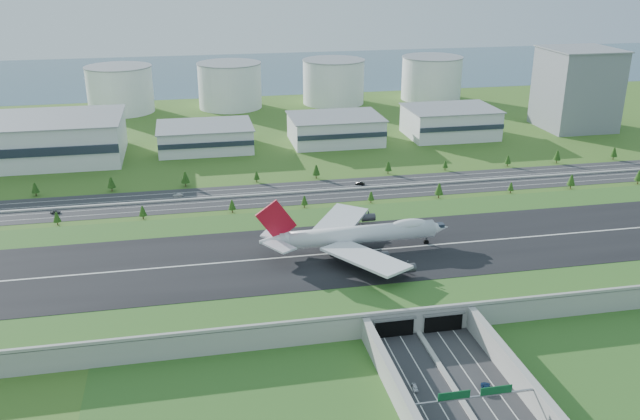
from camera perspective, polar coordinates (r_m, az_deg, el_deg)
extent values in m
plane|color=#305D1D|center=(272.55, 4.83, -4.92)|extent=(1200.00, 1200.00, 0.00)
cube|color=gray|center=(270.83, 4.85, -4.16)|extent=(520.00, 100.00, 8.00)
cube|color=#29561D|center=(269.12, 4.88, -3.37)|extent=(520.00, 100.00, 0.16)
cube|color=black|center=(269.06, 4.88, -3.35)|extent=(520.00, 58.00, 0.12)
cube|color=silver|center=(269.03, 4.88, -3.33)|extent=(520.00, 0.90, 0.02)
cube|color=gray|center=(227.02, 8.32, -8.29)|extent=(520.00, 1.20, 1.20)
cube|color=gray|center=(198.12, 18.43, -15.69)|extent=(2.40, 100.00, 8.00)
cube|color=black|center=(226.59, 6.26, -9.83)|extent=(13.00, 1.20, 6.00)
cube|color=black|center=(231.80, 10.33, -9.30)|extent=(13.00, 1.20, 6.00)
cylinder|color=gray|center=(188.53, 7.27, -16.93)|extent=(0.70, 0.70, 7.00)
cylinder|color=gray|center=(202.19, 17.92, -14.97)|extent=(0.70, 0.70, 7.00)
cube|color=gray|center=(192.38, 12.90, -15.10)|extent=(38.00, 0.50, 0.50)
cube|color=#0C4C23|center=(189.38, 11.23, -15.08)|extent=(9.00, 0.30, 2.40)
cube|color=#0C4C23|center=(193.78, 14.62, -14.47)|extent=(9.00, 0.30, 2.40)
cube|color=#28282B|center=(357.67, 0.68, 1.62)|extent=(560.00, 36.00, 0.12)
cylinder|color=#3D2819|center=(335.54, -21.23, -1.01)|extent=(0.50, 0.50, 2.32)
cone|color=black|center=(334.52, -21.30, -0.54)|extent=(3.61, 3.61, 4.64)
cylinder|color=#3D2819|center=(330.54, -14.67, -0.55)|extent=(0.50, 0.50, 2.41)
cone|color=black|center=(329.46, -14.72, -0.05)|extent=(3.74, 3.74, 4.81)
cylinder|color=#3D2819|center=(330.19, -7.40, -0.04)|extent=(0.50, 0.50, 2.40)
cone|color=black|center=(329.10, -7.42, 0.46)|extent=(3.73, 3.73, 4.80)
cylinder|color=#3D2819|center=(334.05, -1.32, 0.38)|extent=(0.50, 0.50, 2.26)
cone|color=black|center=(333.05, -1.33, 0.84)|extent=(3.51, 3.51, 4.51)
cylinder|color=#3D2819|center=(341.18, 4.31, 0.77)|extent=(0.50, 0.50, 2.22)
cone|color=black|center=(340.20, 4.32, 1.22)|extent=(3.46, 3.46, 4.44)
cylinder|color=#3D2819|center=(352.02, 9.96, 1.21)|extent=(0.50, 0.50, 2.88)
cone|color=black|center=(350.81, 10.00, 1.77)|extent=(4.47, 4.47, 5.75)
cylinder|color=#3D2819|center=(367.96, 15.74, 1.54)|extent=(0.50, 0.50, 2.12)
cone|color=black|center=(367.10, 15.78, 1.93)|extent=(3.29, 3.29, 4.23)
cylinder|color=#3D2819|center=(384.37, 20.34, 1.88)|extent=(0.50, 0.50, 2.84)
cone|color=black|center=(383.28, 20.41, 2.39)|extent=(4.42, 4.42, 5.69)
cylinder|color=#3D2819|center=(406.49, 25.19, 2.17)|extent=(0.50, 0.50, 2.80)
cone|color=black|center=(405.47, 25.27, 2.65)|extent=(4.35, 4.35, 5.59)
cylinder|color=#3D2819|center=(379.54, -22.81, 1.28)|extent=(0.50, 0.50, 2.56)
cone|color=black|center=(378.54, -22.88, 1.74)|extent=(3.99, 3.99, 5.13)
cylinder|color=#3D2819|center=(373.39, -17.12, 1.72)|extent=(0.50, 0.50, 2.75)
cone|color=black|center=(372.30, -17.18, 2.23)|extent=(4.27, 4.27, 5.49)
cylinder|color=#3D2819|center=(371.03, -11.25, 2.17)|extent=(0.50, 0.50, 3.03)
cone|color=black|center=(369.82, -11.29, 2.74)|extent=(4.72, 4.72, 6.07)
cylinder|color=#3D2819|center=(372.78, -5.35, 2.51)|extent=(0.50, 0.50, 2.19)
cone|color=black|center=(371.91, -5.37, 2.92)|extent=(3.40, 3.40, 4.37)
cylinder|color=#3D2819|center=(377.26, -0.32, 2.88)|extent=(0.50, 0.50, 2.80)
cone|color=black|center=(376.16, -0.32, 3.40)|extent=(4.35, 4.35, 5.59)
cylinder|color=#3D2819|center=(386.98, 5.75, 3.23)|extent=(0.50, 0.50, 2.62)
cone|color=black|center=(385.98, 5.77, 3.71)|extent=(4.08, 4.08, 5.24)
cylinder|color=#3D2819|center=(398.15, 10.48, 3.45)|extent=(0.50, 0.50, 2.08)
cone|color=black|center=(397.37, 10.51, 3.82)|extent=(3.24, 3.24, 4.16)
cylinder|color=#3D2819|center=(413.73, 15.50, 3.72)|extent=(0.50, 0.50, 2.40)
cone|color=black|center=(412.87, 15.54, 4.13)|extent=(3.73, 3.73, 4.79)
cylinder|color=#3D2819|center=(428.55, 19.30, 3.92)|extent=(0.50, 0.50, 2.83)
cone|color=black|center=(427.57, 19.35, 4.38)|extent=(4.40, 4.40, 5.66)
cylinder|color=#3D2819|center=(448.53, 23.46, 4.08)|extent=(0.50, 0.50, 2.72)
cone|color=black|center=(447.63, 23.52, 4.50)|extent=(4.23, 4.23, 5.44)
cube|color=silver|center=(444.55, -24.01, 5.35)|extent=(120.00, 60.00, 25.00)
cube|color=silver|center=(439.43, -9.65, 6.05)|extent=(58.00, 42.00, 15.00)
cube|color=silver|center=(449.27, 1.30, 6.80)|extent=(58.00, 42.00, 17.00)
cube|color=silver|center=(472.50, 10.89, 7.27)|extent=(58.00, 42.00, 19.00)
cube|color=gray|center=(515.98, 20.80, 9.48)|extent=(46.00, 46.00, 55.00)
cylinder|color=white|center=(556.52, -16.48, 9.69)|extent=(50.00, 50.00, 35.00)
cylinder|color=white|center=(555.41, -7.60, 10.34)|extent=(50.00, 50.00, 35.00)
cylinder|color=white|center=(567.19, 1.14, 10.73)|extent=(50.00, 50.00, 35.00)
cylinder|color=white|center=(591.08, 9.37, 10.88)|extent=(50.00, 50.00, 35.00)
cube|color=#355366|center=(728.15, -5.73, 11.54)|extent=(1200.00, 260.00, 0.06)
cylinder|color=silver|center=(265.73, 3.20, -2.09)|extent=(62.26, 8.20, 7.10)
cone|color=silver|center=(275.96, 9.89, -1.49)|extent=(9.00, 7.26, 7.10)
cone|color=silver|center=(259.23, -3.91, -2.62)|extent=(11.22, 7.30, 7.10)
ellipsoid|color=silver|center=(270.83, 7.53, -1.21)|extent=(15.24, 5.80, 4.37)
cube|color=silver|center=(249.08, 3.85, -4.04)|extent=(30.26, 35.79, 1.75)
cube|color=silver|center=(282.46, 1.76, -0.87)|extent=(29.53, 35.98, 1.75)
cylinder|color=#38383D|center=(256.93, 5.12, -3.86)|extent=(5.83, 3.43, 3.33)
cylinder|color=#38383D|center=(248.43, 7.38, -4.87)|extent=(5.83, 3.43, 3.33)
cylinder|color=#38383D|center=(280.25, 3.52, -1.62)|extent=(5.83, 3.43, 3.33)
cylinder|color=#38383D|center=(292.79, 4.09, -0.62)|extent=(5.83, 3.43, 3.33)
cube|color=silver|center=(252.49, -3.42, -3.06)|extent=(12.00, 13.89, 0.67)
cube|color=silver|center=(265.58, -3.92, -1.81)|extent=(11.74, 13.90, 0.67)
cube|color=#B30C21|center=(256.11, -3.71, -0.87)|extent=(15.83, 1.28, 16.64)
cylinder|color=black|center=(276.59, 8.92, -2.68)|extent=(2.11, 0.78, 2.11)
cylinder|color=black|center=(263.88, 2.45, -3.64)|extent=(2.11, 0.78, 2.11)
cylinder|color=black|center=(270.14, 2.07, -3.02)|extent=(2.11, 0.78, 2.11)
cylinder|color=black|center=(262.40, 1.04, -3.77)|extent=(2.11, 0.78, 2.11)
cylinder|color=black|center=(268.69, 0.69, -3.15)|extent=(2.11, 0.78, 2.11)
imported|color=silver|center=(204.15, 7.97, -14.57)|extent=(2.08, 4.11, 1.34)
imported|color=#0E2448|center=(207.63, 13.81, -14.32)|extent=(4.34, 6.23, 1.58)
imported|color=#4C4D51|center=(350.72, -21.40, -0.14)|extent=(4.70, 1.94, 1.59)
imported|color=black|center=(367.10, 3.38, 2.26)|extent=(5.50, 3.49, 1.71)
imported|color=silver|center=(356.63, -11.87, 1.24)|extent=(5.70, 2.87, 1.59)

